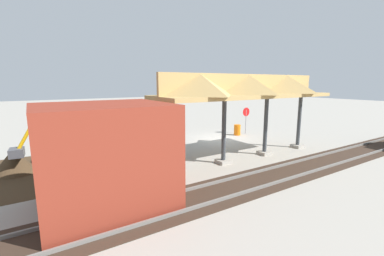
# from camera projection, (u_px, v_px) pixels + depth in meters

# --- Properties ---
(ground_plane) EXTENTS (120.00, 120.00, 0.00)m
(ground_plane) POSITION_uv_depth(u_px,v_px,m) (221.00, 139.00, 20.40)
(ground_plane) COLOR #9E998E
(dirt_work_zone) EXTENTS (9.61, 7.00, 0.01)m
(dirt_work_zone) POSITION_uv_depth(u_px,v_px,m) (57.00, 169.00, 13.33)
(dirt_work_zone) COLOR #42301E
(dirt_work_zone) RESTS_ON ground
(platform_canopy) EXTENTS (11.08, 3.20, 4.90)m
(platform_canopy) POSITION_uv_depth(u_px,v_px,m) (247.00, 88.00, 14.45)
(platform_canopy) COLOR #9E998E
(platform_canopy) RESTS_ON ground
(rail_tracks) EXTENTS (60.00, 2.58, 0.15)m
(rail_tracks) POSITION_uv_depth(u_px,v_px,m) (312.00, 165.00, 13.89)
(rail_tracks) COLOR slate
(rail_tracks) RESTS_ON ground
(stop_sign) EXTENTS (0.76, 0.06, 2.30)m
(stop_sign) POSITION_uv_depth(u_px,v_px,m) (246.00, 115.00, 22.30)
(stop_sign) COLOR gray
(stop_sign) RESTS_ON ground
(backhoe) EXTENTS (5.37, 1.89, 2.82)m
(backhoe) POSITION_uv_depth(u_px,v_px,m) (90.00, 143.00, 13.57)
(backhoe) COLOR orange
(backhoe) RESTS_ON ground
(dirt_mound) EXTENTS (4.02, 4.02, 2.34)m
(dirt_mound) POSITION_uv_depth(u_px,v_px,m) (15.00, 173.00, 12.79)
(dirt_mound) COLOR #42301E
(dirt_mound) RESTS_ON ground
(brick_utility_building) EXTENTS (4.43, 3.86, 3.71)m
(brick_utility_building) POSITION_uv_depth(u_px,v_px,m) (105.00, 155.00, 9.22)
(brick_utility_building) COLOR maroon
(brick_utility_building) RESTS_ON ground
(traffic_barrel) EXTENTS (0.56, 0.56, 0.90)m
(traffic_barrel) POSITION_uv_depth(u_px,v_px,m) (237.00, 130.00, 21.85)
(traffic_barrel) COLOR orange
(traffic_barrel) RESTS_ON ground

